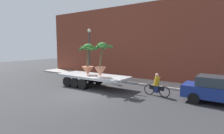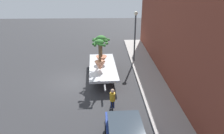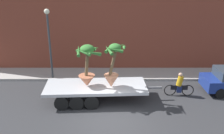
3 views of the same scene
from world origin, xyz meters
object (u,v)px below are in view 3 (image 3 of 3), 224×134
(flatbed_trailer, at_px, (91,89))
(potted_palm_middle, at_px, (113,67))
(cyclist, at_px, (179,85))
(potted_palm_rear, at_px, (87,66))
(street_lamp, at_px, (49,35))

(flatbed_trailer, distance_m, potted_palm_middle, 1.92)
(potted_palm_middle, bearing_deg, cyclist, 11.42)
(flatbed_trailer, bearing_deg, potted_palm_rear, -153.76)
(potted_palm_middle, relative_size, cyclist, 1.40)
(cyclist, distance_m, street_lamp, 9.11)
(potted_palm_rear, bearing_deg, cyclist, 7.55)
(potted_palm_middle, distance_m, cyclist, 4.45)
(potted_palm_middle, distance_m, street_lamp, 5.51)
(potted_palm_rear, bearing_deg, street_lamp, 131.42)
(potted_palm_rear, height_order, potted_palm_middle, potted_palm_middle)
(flatbed_trailer, height_order, cyclist, cyclist)
(street_lamp, bearing_deg, flatbed_trailer, -46.02)
(cyclist, bearing_deg, potted_palm_rear, -172.45)
(cyclist, bearing_deg, flatbed_trailer, -173.14)
(potted_palm_middle, bearing_deg, flatbed_trailer, 171.95)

